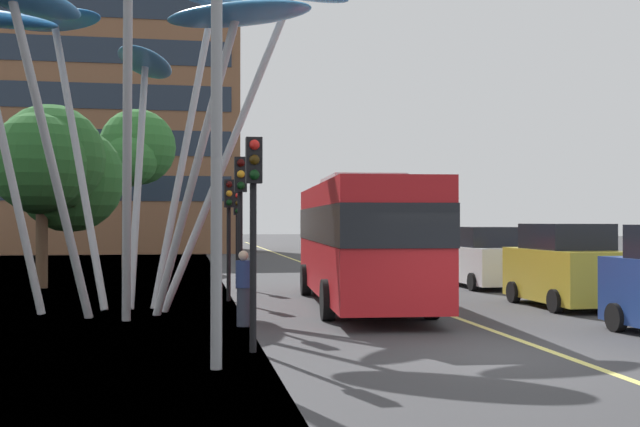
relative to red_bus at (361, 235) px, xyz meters
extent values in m
cube|color=#38383A|center=(0.64, -7.67, -1.97)|extent=(120.00, 240.00, 0.10)
cube|color=#E0D666|center=(1.70, -7.67, -1.92)|extent=(0.16, 144.00, 0.01)
cube|color=red|center=(0.00, 0.00, -0.11)|extent=(3.19, 10.62, 2.92)
cube|color=black|center=(0.00, 0.00, 0.30)|extent=(3.22, 10.73, 0.93)
cube|color=yellow|center=(0.37, 5.16, 1.05)|extent=(1.35, 0.20, 0.36)
cube|color=#B2B2B7|center=(0.00, 0.00, 1.47)|extent=(2.10, 3.79, 0.24)
cylinder|color=black|center=(1.45, 3.15, -1.44)|extent=(0.35, 0.98, 0.96)
cylinder|color=black|center=(-0.99, 3.32, -1.44)|extent=(0.35, 0.98, 0.96)
cylinder|color=black|center=(1.02, -2.96, -1.44)|extent=(0.35, 0.98, 0.96)
cylinder|color=black|center=(-1.43, -2.79, -1.44)|extent=(0.35, 0.98, 0.96)
cylinder|color=#9EA0A5|center=(-3.55, -0.33, 2.27)|extent=(3.54, 0.48, 8.46)
cylinder|color=#9EA0A5|center=(-4.68, 1.23, 2.47)|extent=(1.88, 2.19, 8.83)
cylinder|color=#9EA0A5|center=(-5.98, 1.70, 1.60)|extent=(0.44, 3.12, 7.11)
ellipsoid|color=#4CA3E5|center=(-5.87, 3.17, 5.11)|extent=(1.85, 3.90, 0.68)
cylinder|color=#9EA0A5|center=(-7.54, 1.21, 2.06)|extent=(1.88, 2.30, 8.02)
ellipsoid|color=#2D7FD1|center=(-8.34, 2.22, 6.04)|extent=(3.79, 4.18, 0.72)
cylinder|color=#9EA0A5|center=(-8.98, -0.37, 1.75)|extent=(1.80, 0.30, 7.39)
cylinder|color=#9EA0A5|center=(-7.67, -2.14, 1.70)|extent=(1.74, 1.83, 7.29)
cylinder|color=#9EA0A5|center=(-5.95, -2.98, 2.57)|extent=(0.38, 2.08, 9.03)
cylinder|color=#9EA0A5|center=(-4.44, -1.80, 1.63)|extent=(2.13, 1.65, 7.17)
ellipsoid|color=#4299E0|center=(-3.51, -2.49, 5.19)|extent=(4.04, 3.56, 0.42)
cylinder|color=black|center=(-3.50, -6.85, -0.03)|extent=(0.12, 0.12, 3.77)
cube|color=black|center=(-3.50, -6.99, 1.45)|extent=(0.28, 0.24, 0.80)
sphere|color=red|center=(-3.50, -7.12, 1.71)|extent=(0.18, 0.18, 0.18)
sphere|color=#3A2707|center=(-3.50, -7.12, 1.45)|extent=(0.18, 0.18, 0.18)
sphere|color=black|center=(-3.50, -7.12, 1.19)|extent=(0.18, 0.18, 0.18)
cylinder|color=black|center=(-3.44, -2.60, -0.03)|extent=(0.12, 0.12, 3.77)
cube|color=black|center=(-3.44, -2.74, 1.45)|extent=(0.28, 0.24, 0.80)
sphere|color=#390706|center=(-3.44, -2.87, 1.71)|extent=(0.18, 0.18, 0.18)
sphere|color=orange|center=(-3.44, -2.87, 1.45)|extent=(0.18, 0.18, 0.18)
sphere|color=black|center=(-3.44, -2.87, 1.19)|extent=(0.18, 0.18, 0.18)
cylinder|color=black|center=(-3.45, 1.97, -0.17)|extent=(0.12, 0.12, 3.50)
cube|color=black|center=(-3.45, 1.83, 1.18)|extent=(0.28, 0.24, 0.80)
sphere|color=#390706|center=(-3.45, 1.70, 1.44)|extent=(0.18, 0.18, 0.18)
sphere|color=orange|center=(-3.45, 1.70, 1.18)|extent=(0.18, 0.18, 0.18)
sphere|color=black|center=(-3.45, 1.70, 0.92)|extent=(0.18, 0.18, 0.18)
cylinder|color=black|center=(-2.93, 6.14, -0.26)|extent=(0.12, 0.12, 3.31)
cube|color=black|center=(-2.93, 6.00, 0.99)|extent=(0.28, 0.24, 0.80)
sphere|color=red|center=(-2.93, 5.87, 1.25)|extent=(0.18, 0.18, 0.18)
sphere|color=#3A2707|center=(-2.93, 5.87, 0.99)|extent=(0.18, 0.18, 0.18)
sphere|color=black|center=(-2.93, 5.87, 0.73)|extent=(0.18, 0.18, 0.18)
cylinder|color=black|center=(4.17, -5.64, -1.62)|extent=(0.20, 0.60, 0.60)
cube|color=gold|center=(5.40, -1.11, -1.06)|extent=(1.88, 4.05, 1.37)
cube|color=black|center=(5.40, -1.11, -0.03)|extent=(1.73, 2.23, 0.69)
cylinder|color=black|center=(6.34, 0.14, -1.62)|extent=(0.20, 0.60, 0.60)
cylinder|color=black|center=(4.46, 0.14, -1.62)|extent=(0.20, 0.60, 0.60)
cylinder|color=black|center=(6.34, -2.37, -1.62)|extent=(0.20, 0.60, 0.60)
cylinder|color=black|center=(4.46, -2.37, -1.62)|extent=(0.20, 0.60, 0.60)
cube|color=silver|center=(5.59, 5.15, -1.12)|extent=(1.87, 4.31, 1.23)
cube|color=black|center=(5.59, 5.15, -0.16)|extent=(1.72, 2.37, 0.69)
cylinder|color=black|center=(6.53, 6.48, -1.62)|extent=(0.20, 0.60, 0.60)
cylinder|color=black|center=(4.66, 6.48, -1.62)|extent=(0.20, 0.60, 0.60)
cylinder|color=black|center=(6.53, 3.81, -1.62)|extent=(0.20, 0.60, 0.60)
cylinder|color=black|center=(4.66, 3.81, -1.62)|extent=(0.20, 0.60, 0.60)
cylinder|color=gray|center=(-4.20, -8.31, 1.95)|extent=(0.18, 0.18, 7.74)
cylinder|color=brown|center=(-9.57, 7.45, -0.24)|extent=(0.40, 0.40, 3.37)
sphere|color=#286028|center=(-8.74, 8.38, 2.65)|extent=(2.50, 2.50, 2.50)
sphere|color=#286028|center=(-9.59, 7.40, 2.24)|extent=(3.26, 3.26, 3.26)
sphere|color=#286028|center=(-9.46, 6.26, 2.33)|extent=(3.29, 3.29, 3.29)
sphere|color=#286028|center=(-9.22, 7.09, 2.54)|extent=(3.67, 3.67, 3.67)
sphere|color=#286028|center=(-8.78, 8.51, 1.91)|extent=(3.84, 3.84, 3.84)
cylinder|color=brown|center=(-7.57, 18.84, -0.19)|extent=(0.45, 0.45, 3.45)
sphere|color=#2D6B2D|center=(-7.29, 17.94, 3.36)|extent=(2.60, 2.60, 2.60)
sphere|color=#2D6B2D|center=(-7.05, 18.94, 4.06)|extent=(3.78, 3.78, 3.78)
sphere|color=#2D6B2D|center=(-8.35, 19.32, 3.03)|extent=(2.77, 2.77, 2.77)
cylinder|color=#2D3342|center=(-3.42, -3.44, -1.50)|extent=(0.29, 0.29, 0.85)
cylinder|color=navy|center=(-3.42, -3.44, -0.77)|extent=(0.34, 0.34, 0.59)
sphere|color=beige|center=(-3.42, -3.44, -0.37)|extent=(0.22, 0.22, 0.22)
cube|color=brown|center=(-11.29, 40.02, 7.50)|extent=(20.77, 11.99, 18.84)
cube|color=#1E2838|center=(-11.29, 34.00, 2.63)|extent=(19.52, 0.08, 1.76)
cube|color=#1E2838|center=(-11.29, 34.00, 5.77)|extent=(19.52, 0.08, 1.76)
cube|color=#1E2838|center=(-11.29, 34.00, 8.91)|extent=(19.52, 0.08, 1.76)
cube|color=#1E2838|center=(-11.29, 34.00, 12.05)|extent=(19.52, 0.08, 1.76)
cube|color=#1E2838|center=(-11.29, 34.00, 15.19)|extent=(19.52, 0.08, 1.76)
camera|label=1|loc=(-4.67, -20.50, 0.39)|focal=43.54mm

